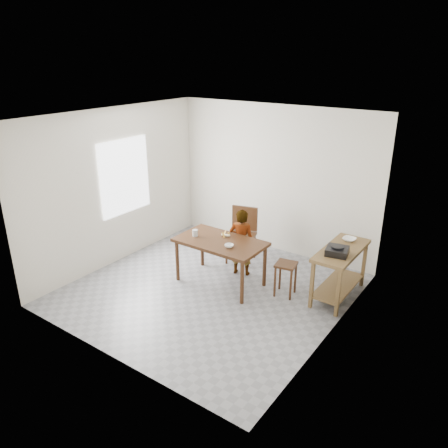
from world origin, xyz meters
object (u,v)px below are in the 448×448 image
Objects in this scene: prep_counter at (339,273)px; dining_chair at (241,236)px; stool at (285,279)px; child at (241,242)px; dining_table at (220,262)px.

dining_chair is at bearing 174.88° from prep_counter.
prep_counter is 0.82m from stool.
prep_counter is 1.24× the size of dining_chair.
child is 2.16× the size of stool.
child reaches higher than dining_chair.
dining_table is 1.17× the size of prep_counter.
child is 0.50m from dining_chair.
child is (-1.62, -0.24, 0.18)m from prep_counter.
dining_chair is 1.37m from stool.
child is at bearing 168.62° from stool.
dining_chair is at bearing -75.12° from child.
stool is at bearing 14.85° from dining_table.
prep_counter is at bearing -20.39° from dining_chair.
stool is (0.94, -0.19, -0.31)m from child.
stool is (1.21, -0.60, -0.22)m from dining_chair.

